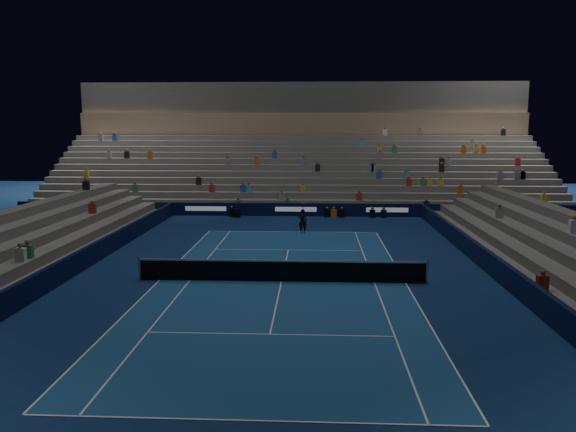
# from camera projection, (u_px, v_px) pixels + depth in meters

# --- Properties ---
(ground) EXTENTS (90.00, 90.00, 0.00)m
(ground) POSITION_uv_depth(u_px,v_px,m) (281.00, 282.00, 24.70)
(ground) COLOR #0C234D
(ground) RESTS_ON ground
(court_surface) EXTENTS (10.97, 23.77, 0.01)m
(court_surface) POSITION_uv_depth(u_px,v_px,m) (281.00, 281.00, 24.70)
(court_surface) COLOR navy
(court_surface) RESTS_ON ground
(sponsor_barrier_far) EXTENTS (44.00, 0.25, 1.00)m
(sponsor_barrier_far) POSITION_uv_depth(u_px,v_px,m) (296.00, 210.00, 42.87)
(sponsor_barrier_far) COLOR black
(sponsor_barrier_far) RESTS_ON ground
(sponsor_barrier_east) EXTENTS (0.25, 37.00, 1.00)m
(sponsor_barrier_east) POSITION_uv_depth(u_px,v_px,m) (503.00, 273.00, 24.16)
(sponsor_barrier_east) COLOR black
(sponsor_barrier_east) RESTS_ON ground
(sponsor_barrier_west) EXTENTS (0.25, 37.00, 1.00)m
(sponsor_barrier_west) POSITION_uv_depth(u_px,v_px,m) (68.00, 268.00, 25.09)
(sponsor_barrier_west) COLOR black
(sponsor_barrier_west) RESTS_ON ground
(grandstand_main) EXTENTS (44.00, 15.20, 11.20)m
(grandstand_main) POSITION_uv_depth(u_px,v_px,m) (299.00, 164.00, 51.68)
(grandstand_main) COLOR #63635E
(grandstand_main) RESTS_ON ground
(tennis_net) EXTENTS (12.90, 0.10, 1.10)m
(tennis_net) POSITION_uv_depth(u_px,v_px,m) (281.00, 271.00, 24.62)
(tennis_net) COLOR #B2B2B7
(tennis_net) RESTS_ON ground
(tennis_player) EXTENTS (0.62, 0.45, 1.58)m
(tennis_player) POSITION_uv_depth(u_px,v_px,m) (303.00, 221.00, 35.90)
(tennis_player) COLOR black
(tennis_player) RESTS_ON ground
(broadcast_camera) EXTENTS (0.68, 1.04, 0.66)m
(broadcast_camera) POSITION_uv_depth(u_px,v_px,m) (236.00, 213.00, 42.34)
(broadcast_camera) COLOR black
(broadcast_camera) RESTS_ON ground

